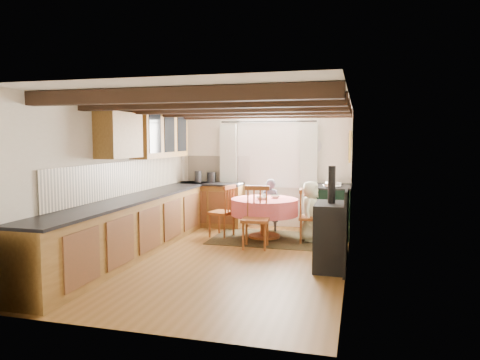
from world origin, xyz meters
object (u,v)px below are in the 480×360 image
(chair_right, at_px, (310,216))
(cast_iron_stove, at_px, (331,218))
(dining_table, at_px, (265,219))
(chair_near, at_px, (256,217))
(aga_range, at_px, (332,210))
(child_right, at_px, (310,211))
(cup, at_px, (265,196))
(chair_left, at_px, (222,211))
(child_far, at_px, (270,205))

(chair_right, bearing_deg, cast_iron_stove, -169.20)
(dining_table, bearing_deg, chair_near, -89.81)
(aga_range, height_order, child_right, child_right)
(aga_range, bearing_deg, cup, -153.09)
(dining_table, xyz_separation_m, cup, (0.00, 0.00, 0.42))
(child_right, distance_m, cup, 0.88)
(chair_right, bearing_deg, dining_table, 78.00)
(chair_near, relative_size, aga_range, 0.99)
(chair_right, bearing_deg, aga_range, -31.89)
(chair_near, bearing_deg, cup, 85.34)
(dining_table, bearing_deg, chair_right, -6.45)
(dining_table, xyz_separation_m, aga_range, (1.19, 0.61, 0.12))
(aga_range, xyz_separation_m, child_right, (-0.35, -0.61, 0.06))
(cast_iron_stove, bearing_deg, chair_left, 142.59)
(chair_near, relative_size, child_right, 0.96)
(chair_near, xyz_separation_m, chair_right, (0.84, 0.66, -0.04))
(child_far, distance_m, child_right, 1.11)
(child_far, bearing_deg, chair_left, 31.81)
(chair_left, bearing_deg, chair_right, 101.83)
(chair_left, height_order, cup, chair_left)
(chair_near, height_order, cast_iron_stove, cast_iron_stove)
(dining_table, relative_size, cup, 12.70)
(chair_right, height_order, cup, chair_right)
(chair_right, distance_m, child_right, 0.11)
(chair_right, bearing_deg, chair_near, 122.27)
(chair_left, height_order, child_far, child_far)
(aga_range, bearing_deg, cast_iron_stove, -87.22)
(dining_table, height_order, chair_right, chair_right)
(chair_near, height_order, chair_right, chair_near)
(chair_left, bearing_deg, chair_near, 62.86)
(chair_near, distance_m, aga_range, 1.81)
(chair_near, height_order, chair_left, chair_near)
(cast_iron_stove, distance_m, child_right, 1.73)
(aga_range, xyz_separation_m, child_far, (-1.22, 0.08, 0.04))
(dining_table, distance_m, chair_left, 0.83)
(dining_table, height_order, child_far, child_far)
(chair_left, xyz_separation_m, child_far, (0.79, 0.73, 0.03))
(cast_iron_stove, bearing_deg, child_far, 119.58)
(dining_table, bearing_deg, cup, 89.74)
(child_right, bearing_deg, chair_left, 99.68)
(cast_iron_stove, bearing_deg, chair_right, 106.35)
(chair_right, xyz_separation_m, cast_iron_stove, (0.46, -1.56, 0.25))
(chair_near, distance_m, cup, 0.80)
(chair_right, xyz_separation_m, child_right, (-0.00, 0.09, 0.06))
(chair_left, bearing_deg, child_far, 146.54)
(cast_iron_stove, xyz_separation_m, cup, (-1.30, 1.66, 0.05))
(cast_iron_stove, distance_m, child_far, 2.71)
(aga_range, distance_m, cast_iron_stove, 2.28)
(chair_right, relative_size, aga_range, 0.91)
(chair_left, distance_m, aga_range, 2.11)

